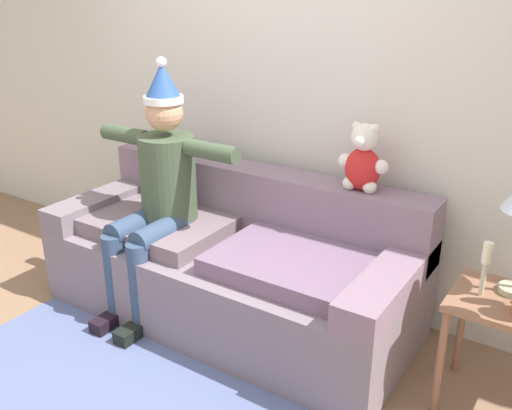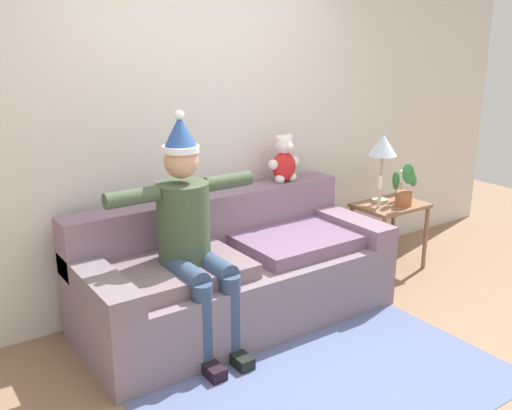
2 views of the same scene
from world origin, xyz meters
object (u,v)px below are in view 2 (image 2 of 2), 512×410
Objects in this scene: potted_plant at (404,186)px; candle_short at (402,181)px; couch at (234,274)px; person_seated at (191,232)px; table_lamp at (383,149)px; teddy_bear at (284,161)px; candle_tall at (380,188)px; side_table at (390,214)px.

candle_short is (0.12, 0.14, -0.00)m from potted_plant.
person_seated reaches higher than couch.
teddy_bear is at bearing 166.05° from table_lamp.
table_lamp is (1.55, 0.08, 0.72)m from couch.
couch and candle_tall have the same top height.
table_lamp is at bearing 115.93° from side_table.
person_seated is (-0.42, -0.17, 0.45)m from couch.
potted_plant is at bearing -131.06° from candle_short.
candle_tall reaches higher than candle_short.
candle_tall is at bearing 159.06° from potted_plant.
person_seated is at bearing -158.65° from couch.
potted_plant reaches higher than candle_tall.
couch is 5.61× the size of potted_plant.
couch is 8.61× the size of candle_short.
candle_tall is at bearing 4.38° from person_seated.
table_lamp is 0.36m from potted_plant.
side_table is at bearing -18.33° from teddy_bear.
candle_short reaches higher than side_table.
candle_short is at bearing 13.61° from side_table.
candle_tall is at bearing -139.00° from table_lamp.
potted_plant is 0.19m from candle_short.
potted_plant is at bearing 1.73° from person_seated.
teddy_bear is at bearing 24.13° from couch.
couch is 1.60m from side_table.
couch is at bearing 179.86° from side_table.
potted_plant reaches higher than side_table.
potted_plant is 1.49× the size of candle_tall.
table_lamp is at bearing -13.95° from teddy_bear.
teddy_bear is at bearing 157.22° from potted_plant.
person_seated is 3.89× the size of potted_plant.
table_lamp is 2.21× the size of candle_tall.
teddy_bear is (1.10, 0.47, 0.24)m from person_seated.
candle_short is (2.18, 0.20, -0.03)m from person_seated.
person_seated reaches higher than candle_short.
candle_short is at bearing 10.29° from candle_tall.
teddy_bear reaches higher than table_lamp.
teddy_bear is at bearing 161.67° from side_table.
teddy_bear is 1.11m from side_table.
side_table is at bearing 6.90° from candle_tall.
potted_plant is (1.63, -0.10, 0.43)m from couch.
teddy_bear reaches higher than side_table.
person_seated reaches higher than table_lamp.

